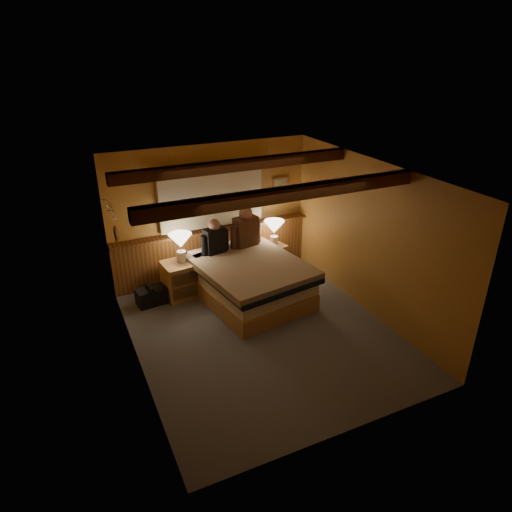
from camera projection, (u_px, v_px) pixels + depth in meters
floor at (263, 333)px, 6.76m from camera, size 4.20×4.20×0.00m
ceiling at (264, 174)px, 5.74m from camera, size 4.20×4.20×0.00m
wall_back at (211, 213)px, 7.97m from camera, size 3.60×0.00×3.60m
wall_left at (130, 287)px, 5.56m from camera, size 0.00×4.20×4.20m
wall_right at (369, 238)px, 6.94m from camera, size 0.00×4.20×4.20m
wall_front at (355, 343)px, 4.53m from camera, size 3.60×0.00×3.60m
wainscot at (214, 251)px, 8.22m from camera, size 3.60×0.23×0.94m
curtain_window at (212, 196)px, 7.78m from camera, size 2.18×0.09×1.11m
ceiling_beams at (259, 178)px, 5.90m from camera, size 3.60×1.65×0.16m
coat_rail at (111, 210)px, 6.69m from camera, size 0.05×0.55×0.24m
framed_print at (280, 184)px, 8.32m from camera, size 0.30×0.04×0.25m
bed at (249, 280)px, 7.52m from camera, size 1.79×2.18×0.68m
nightstand_left at (181, 279)px, 7.63m from camera, size 0.61×0.56×0.61m
nightstand_right at (271, 258)px, 8.46m from camera, size 0.56×0.52×0.53m
lamp_left at (181, 242)px, 7.40m from camera, size 0.38×0.38×0.50m
lamp_right at (274, 228)px, 8.20m from camera, size 0.37×0.37×0.48m
person_left at (215, 239)px, 7.63m from camera, size 0.51×0.26×0.63m
person_right at (246, 229)px, 7.88m from camera, size 0.60×0.30×0.74m
duffel_bag at (151, 296)px, 7.45m from camera, size 0.49×0.33×0.33m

